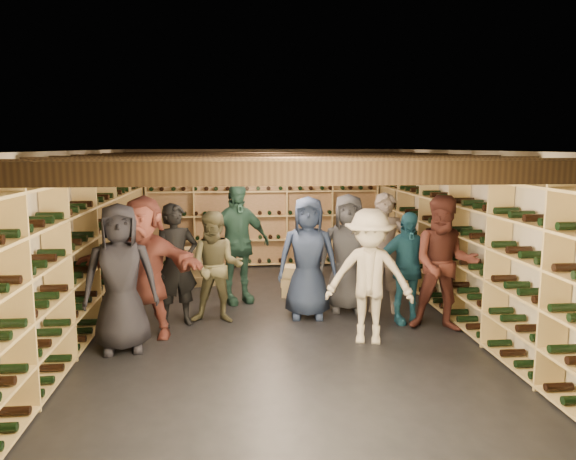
{
  "coord_description": "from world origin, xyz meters",
  "views": [
    {
      "loc": [
        -0.57,
        -7.63,
        2.46
      ],
      "look_at": [
        0.16,
        0.2,
        1.28
      ],
      "focal_mm": 35.0,
      "sensor_mm": 36.0,
      "label": 1
    }
  ],
  "objects_px": {
    "person_1": "(176,265)",
    "person_8": "(444,264)",
    "person_7": "(385,253)",
    "person_12": "(348,253)",
    "crate_stack_left": "(199,266)",
    "person_3": "(370,276)",
    "person_6": "(308,258)",
    "person_2": "(216,267)",
    "crate_loose": "(306,272)",
    "crate_stack_right": "(298,282)",
    "person_0": "(120,278)",
    "person_4": "(406,268)",
    "person_10": "(236,244)",
    "person_5": "(144,267)"
  },
  "relations": [
    {
      "from": "person_4",
      "to": "person_10",
      "type": "distance_m",
      "value": 2.67
    },
    {
      "from": "crate_loose",
      "to": "person_7",
      "type": "bearing_deg",
      "value": -69.61
    },
    {
      "from": "crate_stack_right",
      "to": "person_0",
      "type": "bearing_deg",
      "value": -137.07
    },
    {
      "from": "person_10",
      "to": "person_2",
      "type": "bearing_deg",
      "value": -127.79
    },
    {
      "from": "crate_stack_left",
      "to": "person_3",
      "type": "bearing_deg",
      "value": -53.87
    },
    {
      "from": "person_4",
      "to": "person_6",
      "type": "bearing_deg",
      "value": 158.31
    },
    {
      "from": "person_6",
      "to": "person_10",
      "type": "xyz_separation_m",
      "value": [
        -1.02,
        0.87,
        0.07
      ]
    },
    {
      "from": "person_2",
      "to": "person_3",
      "type": "distance_m",
      "value": 2.18
    },
    {
      "from": "person_7",
      "to": "person_1",
      "type": "bearing_deg",
      "value": -161.34
    },
    {
      "from": "person_6",
      "to": "person_5",
      "type": "bearing_deg",
      "value": -159.14
    },
    {
      "from": "person_3",
      "to": "person_12",
      "type": "bearing_deg",
      "value": 104.42
    },
    {
      "from": "crate_loose",
      "to": "person_0",
      "type": "bearing_deg",
      "value": -126.66
    },
    {
      "from": "person_5",
      "to": "person_0",
      "type": "bearing_deg",
      "value": -94.39
    },
    {
      "from": "person_1",
      "to": "person_2",
      "type": "height_order",
      "value": "person_1"
    },
    {
      "from": "person_6",
      "to": "person_8",
      "type": "relative_size",
      "value": 0.96
    },
    {
      "from": "person_2",
      "to": "person_5",
      "type": "height_order",
      "value": "person_5"
    },
    {
      "from": "person_3",
      "to": "person_8",
      "type": "distance_m",
      "value": 1.16
    },
    {
      "from": "person_0",
      "to": "person_4",
      "type": "height_order",
      "value": "person_0"
    },
    {
      "from": "person_2",
      "to": "person_10",
      "type": "relative_size",
      "value": 0.83
    },
    {
      "from": "person_0",
      "to": "person_10",
      "type": "bearing_deg",
      "value": 45.49
    },
    {
      "from": "person_4",
      "to": "person_8",
      "type": "bearing_deg",
      "value": -50.06
    },
    {
      "from": "person_1",
      "to": "crate_loose",
      "type": "bearing_deg",
      "value": 28.29
    },
    {
      "from": "person_2",
      "to": "person_3",
      "type": "height_order",
      "value": "person_3"
    },
    {
      "from": "person_5",
      "to": "person_6",
      "type": "distance_m",
      "value": 2.29
    },
    {
      "from": "crate_stack_right",
      "to": "person_0",
      "type": "distance_m",
      "value": 3.33
    },
    {
      "from": "person_2",
      "to": "person_7",
      "type": "height_order",
      "value": "person_7"
    },
    {
      "from": "person_12",
      "to": "person_5",
      "type": "bearing_deg",
      "value": -155.81
    },
    {
      "from": "person_1",
      "to": "person_8",
      "type": "bearing_deg",
      "value": -32.25
    },
    {
      "from": "person_7",
      "to": "person_12",
      "type": "relative_size",
      "value": 1.01
    },
    {
      "from": "crate_stack_left",
      "to": "person_7",
      "type": "relative_size",
      "value": 0.38
    },
    {
      "from": "person_12",
      "to": "person_3",
      "type": "bearing_deg",
      "value": -83.25
    },
    {
      "from": "crate_loose",
      "to": "person_1",
      "type": "height_order",
      "value": "person_1"
    },
    {
      "from": "person_2",
      "to": "person_7",
      "type": "bearing_deg",
      "value": 12.9
    },
    {
      "from": "crate_stack_right",
      "to": "person_8",
      "type": "xyz_separation_m",
      "value": [
        1.74,
        -1.86,
        0.66
      ]
    },
    {
      "from": "crate_stack_right",
      "to": "person_6",
      "type": "xyz_separation_m",
      "value": [
        0.01,
        -1.1,
        0.62
      ]
    },
    {
      "from": "person_3",
      "to": "person_7",
      "type": "height_order",
      "value": "person_7"
    },
    {
      "from": "person_2",
      "to": "person_4",
      "type": "bearing_deg",
      "value": 1.0
    },
    {
      "from": "person_2",
      "to": "crate_loose",
      "type": "bearing_deg",
      "value": 65.26
    },
    {
      "from": "person_1",
      "to": "person_2",
      "type": "relative_size",
      "value": 1.08
    },
    {
      "from": "crate_loose",
      "to": "person_1",
      "type": "bearing_deg",
      "value": -128.35
    },
    {
      "from": "person_1",
      "to": "person_6",
      "type": "height_order",
      "value": "person_6"
    },
    {
      "from": "person_0",
      "to": "person_7",
      "type": "relative_size",
      "value": 1.01
    },
    {
      "from": "person_6",
      "to": "person_8",
      "type": "xyz_separation_m",
      "value": [
        1.73,
        -0.76,
        0.03
      ]
    },
    {
      "from": "person_1",
      "to": "person_3",
      "type": "relative_size",
      "value": 1.0
    },
    {
      "from": "person_2",
      "to": "person_8",
      "type": "xyz_separation_m",
      "value": [
        3.03,
        -0.64,
        0.13
      ]
    },
    {
      "from": "person_3",
      "to": "person_6",
      "type": "bearing_deg",
      "value": 134.02
    },
    {
      "from": "crate_stack_left",
      "to": "person_12",
      "type": "bearing_deg",
      "value": -37.6
    },
    {
      "from": "crate_loose",
      "to": "person_7",
      "type": "xyz_separation_m",
      "value": [
        0.87,
        -2.35,
        0.81
      ]
    },
    {
      "from": "crate_stack_right",
      "to": "person_1",
      "type": "distance_m",
      "value": 2.32
    },
    {
      "from": "person_4",
      "to": "person_8",
      "type": "distance_m",
      "value": 0.56
    }
  ]
}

